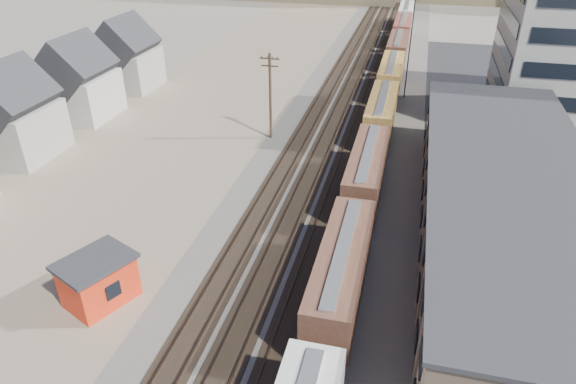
% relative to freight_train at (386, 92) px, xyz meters
% --- Properties ---
extents(ballast_bed, '(18.00, 200.00, 0.06)m').
position_rel_freight_train_xyz_m(ballast_bed, '(-3.80, -3.81, -2.76)').
color(ballast_bed, '#4C4742').
rests_on(ballast_bed, ground).
extents(dirt_yard, '(24.00, 180.00, 0.03)m').
position_rel_freight_train_xyz_m(dirt_yard, '(-23.80, -13.81, -2.78)').
color(dirt_yard, '#826D59').
rests_on(dirt_yard, ground).
extents(asphalt_lot, '(26.00, 120.00, 0.04)m').
position_rel_freight_train_xyz_m(asphalt_lot, '(18.20, -18.81, -2.77)').
color(asphalt_lot, '#232326').
rests_on(asphalt_lot, ground).
extents(rail_tracks, '(11.40, 200.00, 0.24)m').
position_rel_freight_train_xyz_m(rail_tracks, '(-4.35, -3.81, -2.68)').
color(rail_tracks, black).
rests_on(rail_tracks, ground).
extents(freight_train, '(3.00, 119.74, 4.46)m').
position_rel_freight_train_xyz_m(freight_train, '(0.00, 0.00, 0.00)').
color(freight_train, black).
rests_on(freight_train, ground).
extents(warehouse, '(12.40, 40.40, 7.25)m').
position_rel_freight_train_xyz_m(warehouse, '(11.18, -28.81, 0.86)').
color(warehouse, tan).
rests_on(warehouse, ground).
extents(utility_pole_north, '(2.20, 0.32, 10.00)m').
position_rel_freight_train_xyz_m(utility_pole_north, '(-12.30, -11.81, 2.50)').
color(utility_pole_north, '#382619').
rests_on(utility_pole_north, ground).
extents(radio_mast, '(1.20, 0.16, 18.00)m').
position_rel_freight_train_xyz_m(radio_mast, '(2.20, 6.19, 6.33)').
color(radio_mast, black).
rests_on(radio_mast, ground).
extents(maintenance_shed, '(5.35, 5.90, 3.52)m').
position_rel_freight_train_xyz_m(maintenance_shed, '(-16.17, -41.84, -0.99)').
color(maintenance_shed, red).
rests_on(maintenance_shed, ground).
extents(parked_car_blue, '(4.37, 5.30, 1.34)m').
position_rel_freight_train_xyz_m(parked_car_blue, '(19.13, -7.83, -2.12)').
color(parked_car_blue, navy).
rests_on(parked_car_blue, ground).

